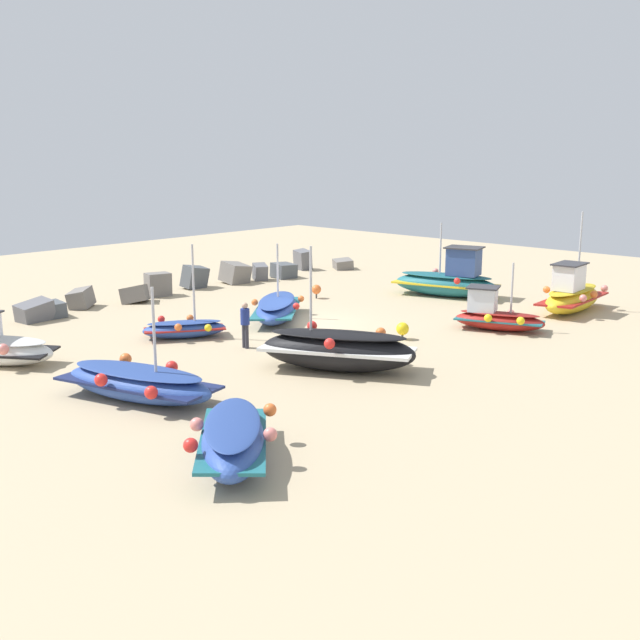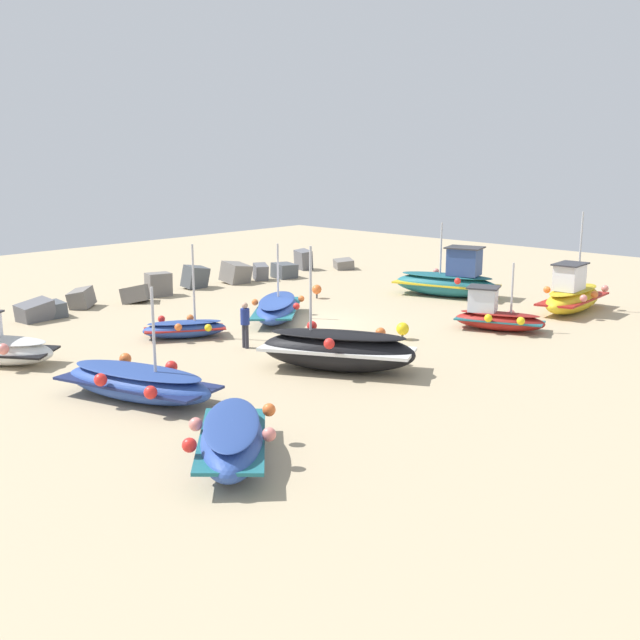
# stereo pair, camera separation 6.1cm
# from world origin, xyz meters

# --- Properties ---
(ground_plane) EXTENTS (55.80, 55.80, 0.00)m
(ground_plane) POSITION_xyz_m (0.00, 0.00, 0.00)
(ground_plane) COLOR tan
(fishing_boat_0) EXTENTS (3.81, 3.93, 1.01)m
(fishing_boat_0) POSITION_xyz_m (-10.98, -8.49, 0.54)
(fishing_boat_0) COLOR #2D4C9E
(fishing_boat_0) RESTS_ON ground_plane
(fishing_boat_1) EXTENTS (2.52, 3.67, 2.67)m
(fishing_boat_1) POSITION_xyz_m (4.24, -6.11, 0.54)
(fishing_boat_1) COLOR maroon
(fishing_boat_1) RESTS_ON ground_plane
(fishing_boat_2) EXTENTS (4.02, 5.24, 3.95)m
(fishing_boat_2) POSITION_xyz_m (-4.00, -5.36, 0.69)
(fishing_boat_2) COLOR black
(fishing_boat_2) RESTS_ON ground_plane
(fishing_boat_3) EXTENTS (4.56, 4.15, 3.06)m
(fishing_boat_3) POSITION_xyz_m (-0.24, 1.32, 0.48)
(fishing_boat_3) COLOR #2D4C9E
(fishing_boat_3) RESTS_ON ground_plane
(fishing_boat_4) EXTENTS (3.05, 5.26, 3.45)m
(fishing_boat_4) POSITION_xyz_m (8.72, -0.91, 0.76)
(fishing_boat_4) COLOR #1E6670
(fishing_boat_4) RESTS_ON ground_plane
(fishing_boat_6) EXTENTS (3.23, 2.73, 3.47)m
(fishing_boat_6) POSITION_xyz_m (-4.66, 1.59, 0.35)
(fishing_boat_6) COLOR #2D4C9E
(fishing_boat_6) RESTS_ON ground_plane
(fishing_boat_7) EXTENTS (4.53, 2.24, 4.23)m
(fishing_boat_7) POSITION_xyz_m (9.33, -6.71, 0.71)
(fishing_boat_7) COLOR gold
(fishing_boat_7) RESTS_ON ground_plane
(fishing_boat_8) EXTENTS (2.90, 5.11, 3.25)m
(fishing_boat_8) POSITION_xyz_m (-9.93, -3.26, 0.50)
(fishing_boat_8) COLOR #2D4C9E
(fishing_boat_8) RESTS_ON ground_plane
(person_walking) EXTENTS (0.32, 0.32, 1.62)m
(person_walking) POSITION_xyz_m (-4.13, -1.16, 0.93)
(person_walking) COLOR #2D2D38
(person_walking) RESTS_ON ground_plane
(breakwater_rocks) EXTENTS (24.58, 2.87, 1.37)m
(breakwater_rocks) POSITION_xyz_m (-0.48, 8.92, 0.44)
(breakwater_rocks) COLOR slate
(breakwater_rocks) RESTS_ON ground_plane
(mooring_buoy_0) EXTENTS (0.47, 0.47, 0.63)m
(mooring_buoy_0) POSITION_xyz_m (0.60, -4.40, 0.39)
(mooring_buoy_0) COLOR #3F3F42
(mooring_buoy_0) RESTS_ON ground_plane
(mooring_buoy_1) EXTENTS (0.44, 0.44, 0.64)m
(mooring_buoy_1) POSITION_xyz_m (4.13, 3.24, 0.42)
(mooring_buoy_1) COLOR #3F3F42
(mooring_buoy_1) RESTS_ON ground_plane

